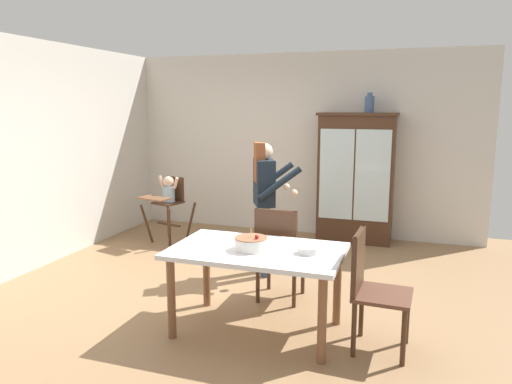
{
  "coord_description": "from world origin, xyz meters",
  "views": [
    {
      "loc": [
        1.64,
        -4.45,
        1.94
      ],
      "look_at": [
        -0.07,
        0.7,
        0.95
      ],
      "focal_mm": 33.6,
      "sensor_mm": 36.0,
      "label": 1
    }
  ],
  "objects": [
    {
      "name": "ground_plane",
      "position": [
        0.0,
        0.0,
        0.0
      ],
      "size": [
        6.24,
        6.24,
        0.0
      ],
      "primitive_type": "plane",
      "color": "#93704C"
    },
    {
      "name": "wall_back",
      "position": [
        0.0,
        2.63,
        1.35
      ],
      "size": [
        5.32,
        0.06,
        2.7
      ],
      "primitive_type": "cube",
      "color": "beige",
      "rests_on": "ground_plane"
    },
    {
      "name": "wall_left",
      "position": [
        -2.63,
        0.0,
        1.35
      ],
      "size": [
        0.06,
        5.32,
        2.7
      ],
      "primitive_type": "cube",
      "color": "beige",
      "rests_on": "ground_plane"
    },
    {
      "name": "china_cabinet",
      "position": [
        0.86,
        2.37,
        0.92
      ],
      "size": [
        1.1,
        0.48,
        1.84
      ],
      "color": "#422819",
      "rests_on": "ground_plane"
    },
    {
      "name": "ceramic_vase",
      "position": [
        1.01,
        2.37,
        1.96
      ],
      "size": [
        0.13,
        0.13,
        0.27
      ],
      "color": "#3D567F",
      "rests_on": "china_cabinet"
    },
    {
      "name": "high_chair_with_toddler",
      "position": [
        -1.65,
        1.48,
        0.65
      ],
      "size": [
        0.7,
        0.78,
        0.95
      ],
      "rotation": [
        0.0,
        0.0,
        -0.26
      ],
      "color": "#422819",
      "rests_on": "ground_plane"
    },
    {
      "name": "adult_person",
      "position": [
        0.06,
        0.62,
        0.97
      ],
      "size": [
        0.65,
        0.64,
        1.53
      ],
      "rotation": [
        0.0,
        0.0,
        2.04
      ],
      "color": "#33425B",
      "rests_on": "ground_plane"
    },
    {
      "name": "dining_table",
      "position": [
        0.42,
        -0.75,
        0.64
      ],
      "size": [
        1.46,
        0.89,
        0.74
      ],
      "color": "silver",
      "rests_on": "ground_plane"
    },
    {
      "name": "birthday_cake",
      "position": [
        0.38,
        -0.79,
        0.79
      ],
      "size": [
        0.28,
        0.28,
        0.19
      ],
      "color": "white",
      "rests_on": "dining_table"
    },
    {
      "name": "serving_bowl",
      "position": [
        0.85,
        -0.74,
        0.77
      ],
      "size": [
        0.18,
        0.18,
        0.05
      ],
      "primitive_type": "cylinder",
      "color": "silver",
      "rests_on": "dining_table"
    },
    {
      "name": "dining_chair_far_side",
      "position": [
        0.42,
        -0.09,
        0.56
      ],
      "size": [
        0.44,
        0.44,
        0.96
      ],
      "rotation": [
        0.0,
        0.0,
        3.14
      ],
      "color": "#422819",
      "rests_on": "ground_plane"
    },
    {
      "name": "dining_chair_right_end",
      "position": [
        1.36,
        -0.75,
        0.56
      ],
      "size": [
        0.46,
        0.46,
        0.96
      ],
      "rotation": [
        0.0,
        0.0,
        1.52
      ],
      "color": "#422819",
      "rests_on": "ground_plane"
    }
  ]
}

